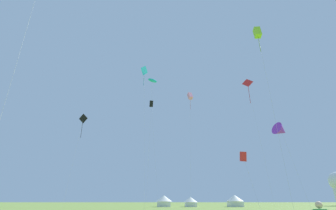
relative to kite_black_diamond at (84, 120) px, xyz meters
The scene contains 12 objects.
kite_black_diamond is the anchor object (origin of this frame).
kite_red_box 37.36m from the kite_black_diamond, 31.03° to the right, with size 1.11×3.02×8.14m.
kite_cyan_parafoil 21.35m from the kite_black_diamond, 19.73° to the left, with size 3.00×2.67×32.99m.
kite_lime_box 41.02m from the kite_black_diamond, 34.33° to the right, with size 1.03×2.70×26.30m.
kite_red_diamond 45.50m from the kite_black_diamond, 10.33° to the left, with size 2.97×2.39×34.45m.
kite_cyan_diamond 18.60m from the kite_black_diamond, ahead, with size 2.26×2.96×33.11m.
kite_pink_box 29.18m from the kite_black_diamond, 17.71° to the left, with size 1.80×2.26×30.15m.
kite_purple_delta 43.67m from the kite_black_diamond, ahead, with size 3.87×4.18×16.69m.
kite_black_box 16.51m from the kite_black_diamond, ahead, with size 2.73×2.97×24.63m.
festival_tent_right 31.37m from the kite_black_diamond, 44.23° to the left, with size 4.54×4.54×2.95m.
festival_tent_left 36.36m from the kite_black_diamond, 34.95° to the left, with size 3.93×3.93×2.56m.
festival_tent_center 45.92m from the kite_black_diamond, 25.40° to the left, with size 4.71×4.71×3.06m.
Camera 1 is at (0.10, -2.31, 1.77)m, focal length 24.70 mm.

